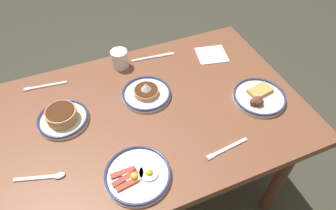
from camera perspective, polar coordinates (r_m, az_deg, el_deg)
name	(u,v)px	position (r m, az deg, el deg)	size (l,w,h in m)	color
ground_plane	(157,189)	(1.91, -2.17, -15.84)	(6.00, 6.00, 0.00)	#3D3C2F
dining_table	(153,123)	(1.36, -2.94, -3.49)	(1.31, 0.87, 0.73)	brown
plate_near_main	(146,93)	(1.34, -4.15, 2.31)	(0.22, 0.22, 0.07)	white
plate_center_pancakes	(259,97)	(1.39, 17.03, 1.46)	(0.24, 0.24, 0.05)	silver
plate_far_companion	(62,117)	(1.31, -19.54, -2.22)	(0.21, 0.21, 0.06)	silver
plate_far_side	(138,175)	(1.10, -5.84, -13.15)	(0.24, 0.24, 0.04)	white
coffee_mug	(119,58)	(1.49, -9.29, 8.78)	(0.08, 0.11, 0.09)	white
paper_napkin	(212,55)	(1.59, 8.35, 9.52)	(0.15, 0.14, 0.00)	white
fork_near	(227,149)	(1.19, 11.15, -8.19)	(0.19, 0.04, 0.01)	silver
fork_far	(45,86)	(1.51, -22.51, 3.39)	(0.20, 0.04, 0.01)	silver
butter_knife	(153,57)	(1.56, -2.87, 9.16)	(0.22, 0.04, 0.01)	silver
tea_spoon	(47,177)	(1.18, -22.13, -12.62)	(0.18, 0.07, 0.01)	silver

